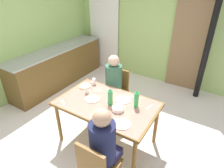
{
  "coord_description": "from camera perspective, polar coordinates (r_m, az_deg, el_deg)",
  "views": [
    {
      "loc": [
        1.61,
        -2.19,
        2.4
      ],
      "look_at": [
        0.3,
        -0.08,
        1.01
      ],
      "focal_mm": 30.95,
      "sensor_mm": 36.0,
      "label": 1
    }
  ],
  "objects": [
    {
      "name": "water_bottle_green_far",
      "position": [
        2.78,
        -0.54,
        -3.87
      ],
      "size": [
        0.07,
        0.07,
        0.26
      ],
      "color": "green",
      "rests_on": "dining_table"
    },
    {
      "name": "person_near_diner",
      "position": [
        2.26,
        -2.59,
        -16.43
      ],
      "size": [
        0.3,
        0.37,
        0.77
      ],
      "color": "#201F3E",
      "rests_on": "ground_plane"
    },
    {
      "name": "serving_bowl_center",
      "position": [
        2.71,
        1.75,
        -7.26
      ],
      "size": [
        0.17,
        0.17,
        0.05
      ],
      "primitive_type": "cylinder",
      "color": "silver",
      "rests_on": "dining_table"
    },
    {
      "name": "dining_table",
      "position": [
        2.91,
        -1.57,
        -6.75
      ],
      "size": [
        1.47,
        0.91,
        0.76
      ],
      "color": "brown",
      "rests_on": "ground_plane"
    },
    {
      "name": "cutlery_fork_near",
      "position": [
        2.84,
        10.99,
        -6.61
      ],
      "size": [
        0.05,
        0.15,
        0.0
      ],
      "primitive_type": "cube",
      "rotation": [
        0.0,
        0.0,
        4.45
      ],
      "color": "silver",
      "rests_on": "dining_table"
    },
    {
      "name": "cutlery_knife_far",
      "position": [
        3.16,
        -4.37,
        -2.02
      ],
      "size": [
        0.13,
        0.1,
        0.0
      ],
      "primitive_type": "cube",
      "rotation": [
        0.0,
        0.0,
        0.59
      ],
      "color": "silver",
      "rests_on": "dining_table"
    },
    {
      "name": "stove_pipe_column",
      "position": [
        4.33,
        26.85,
        11.71
      ],
      "size": [
        0.12,
        0.12,
        2.63
      ],
      "primitive_type": "cylinder",
      "color": "black",
      "rests_on": "ground_plane"
    },
    {
      "name": "cutlery_fork_far",
      "position": [
        3.01,
        7.02,
        -4.0
      ],
      "size": [
        0.15,
        0.02,
        0.0
      ],
      "primitive_type": "cube",
      "rotation": [
        0.0,
        0.0,
        3.09
      ],
      "color": "silver",
      "rests_on": "dining_table"
    },
    {
      "name": "kitchen_counter",
      "position": [
        4.96,
        -15.5,
        5.09
      ],
      "size": [
        0.61,
        2.63,
        0.91
      ],
      "color": "brown",
      "rests_on": "ground_plane"
    },
    {
      "name": "chair_far_diner",
      "position": [
        3.72,
        1.45,
        -1.42
      ],
      "size": [
        0.4,
        0.4,
        0.87
      ],
      "rotation": [
        0.0,
        0.0,
        3.14
      ],
      "color": "brown",
      "rests_on": "ground_plane"
    },
    {
      "name": "bread_plate_sliced",
      "position": [
        3.3,
        -8.1,
        -0.72
      ],
      "size": [
        0.19,
        0.19,
        0.02
      ],
      "primitive_type": "cylinder",
      "color": "#DBB77A",
      "rests_on": "dining_table"
    },
    {
      "name": "curtain_panel",
      "position": [
        5.51,
        -2.41,
        15.68
      ],
      "size": [
        0.9,
        0.03,
        2.21
      ],
      "primitive_type": "cube",
      "color": "white",
      "rests_on": "ground_plane"
    },
    {
      "name": "dinner_plate_near_right",
      "position": [
        2.93,
        3.3,
        -4.68
      ],
      "size": [
        0.22,
        0.22,
        0.01
      ],
      "primitive_type": "cylinder",
      "color": "white",
      "rests_on": "dining_table"
    },
    {
      "name": "drinking_glass_by_near_diner",
      "position": [
        3.35,
        -5.34,
        0.82
      ],
      "size": [
        0.06,
        0.06,
        0.11
      ],
      "primitive_type": "cylinder",
      "color": "silver",
      "rests_on": "dining_table"
    },
    {
      "name": "wall_back",
      "position": [
        4.92,
        12.39,
        15.94
      ],
      "size": [
        4.49,
        0.1,
        2.63
      ],
      "primitive_type": "cube",
      "color": "#A4C46E",
      "rests_on": "ground_plane"
    },
    {
      "name": "door_wooden",
      "position": [
        4.72,
        21.68,
        10.01
      ],
      "size": [
        0.8,
        0.05,
        2.0
      ],
      "primitive_type": "cube",
      "color": "olive",
      "rests_on": "ground_plane"
    },
    {
      "name": "water_bottle_green_near",
      "position": [
        2.75,
        7.19,
        -4.49
      ],
      "size": [
        0.07,
        0.07,
        0.26
      ],
      "color": "green",
      "rests_on": "dining_table"
    },
    {
      "name": "ground_plane",
      "position": [
        3.63,
        -3.51,
        -12.18
      ],
      "size": [
        6.08,
        6.08,
        0.0
      ],
      "primitive_type": "plane",
      "color": "silver"
    },
    {
      "name": "chair_near_diner",
      "position": [
        2.4,
        -4.41,
        -23.12
      ],
      "size": [
        0.4,
        0.4,
        0.87
      ],
      "color": "brown",
      "rests_on": "ground_plane"
    },
    {
      "name": "wall_left",
      "position": [
        4.79,
        -21.85,
        14.22
      ],
      "size": [
        0.1,
        3.51,
        2.63
      ],
      "primitive_type": "cube",
      "color": "#A2C96E",
      "rests_on": "ground_plane"
    },
    {
      "name": "drinking_glass_by_far_diner",
      "position": [
        3.11,
        -7.52,
        -1.76
      ],
      "size": [
        0.06,
        0.06,
        0.11
      ],
      "primitive_type": "cylinder",
      "color": "silver",
      "rests_on": "dining_table"
    },
    {
      "name": "dinner_plate_near_left",
      "position": [
        2.96,
        -5.86,
        -4.46
      ],
      "size": [
        0.22,
        0.22,
        0.01
      ],
      "primitive_type": "cylinder",
      "color": "white",
      "rests_on": "dining_table"
    },
    {
      "name": "cutlery_knife_near",
      "position": [
        2.97,
        -14.16,
        -5.31
      ],
      "size": [
        0.13,
        0.1,
        0.0
      ],
      "primitive_type": "cube",
      "rotation": [
        0.0,
        0.0,
        2.55
      ],
      "color": "silver",
      "rests_on": "dining_table"
    },
    {
      "name": "person_far_diner",
      "position": [
        3.48,
        0.36,
        1.63
      ],
      "size": [
        0.3,
        0.37,
        0.77
      ],
      "rotation": [
        0.0,
        0.0,
        3.14
      ],
      "color": "#355F42",
      "rests_on": "ground_plane"
    },
    {
      "name": "dinner_plate_far_center",
      "position": [
        2.49,
        2.94,
        -11.77
      ],
      "size": [
        0.22,
        0.22,
        0.01
      ],
      "primitive_type": "cylinder",
      "color": "white",
      "rests_on": "dining_table"
    }
  ]
}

